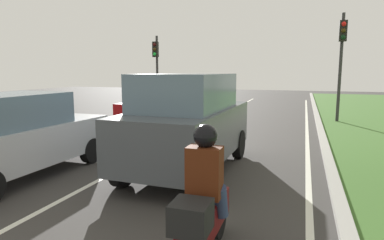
{
  "coord_description": "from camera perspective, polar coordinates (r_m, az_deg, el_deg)",
  "views": [
    {
      "loc": [
        3.42,
        1.47,
        2.34
      ],
      "look_at": [
        0.95,
        8.77,
        1.2
      ],
      "focal_mm": 30.97,
      "sensor_mm": 36.0,
      "label": 1
    }
  ],
  "objects": [
    {
      "name": "lane_line_center",
      "position": [
        13.39,
        0.5,
        -1.65
      ],
      "size": [
        0.12,
        32.0,
        0.01
      ],
      "primitive_type": "cube",
      "color": "silver",
      "rests_on": "ground"
    },
    {
      "name": "lane_line_right_edge",
      "position": [
        12.75,
        19.21,
        -2.64
      ],
      "size": [
        0.12,
        32.0,
        0.01
      ],
      "primitive_type": "cube",
      "color": "silver",
      "rests_on": "ground"
    },
    {
      "name": "car_sedan_left_lane",
      "position": [
        8.27,
        -27.94,
        -2.47
      ],
      "size": [
        1.92,
        4.34,
        1.86
      ],
      "rotation": [
        0.0,
        0.0,
        -0.02
      ],
      "color": "#B7BABF",
      "rests_on": "ground"
    },
    {
      "name": "traffic_light_overhead_left",
      "position": [
        20.26,
        -6.19,
        10.06
      ],
      "size": [
        0.32,
        0.5,
        4.43
      ],
      "color": "#2D2D2D",
      "rests_on": "ground"
    },
    {
      "name": "ground_plane",
      "position": [
        13.2,
        3.39,
        -1.83
      ],
      "size": [
        60.0,
        60.0,
        0.0
      ],
      "primitive_type": "plane",
      "color": "#383533"
    },
    {
      "name": "car_hatchback_far",
      "position": [
        14.14,
        -6.73,
        2.43
      ],
      "size": [
        1.79,
        3.73,
        1.78
      ],
      "rotation": [
        0.0,
        0.0,
        -0.02
      ],
      "color": "maroon",
      "rests_on": "ground"
    },
    {
      "name": "motorcycle",
      "position": [
        4.09,
        2.05,
        -17.21
      ],
      "size": [
        0.4,
        1.9,
        1.01
      ],
      "rotation": [
        0.0,
        0.0,
        0.01
      ],
      "color": "#590A0A",
      "rests_on": "ground"
    },
    {
      "name": "car_suv_ahead",
      "position": [
        7.71,
        -0.68,
        -0.35
      ],
      "size": [
        2.05,
        4.54,
        2.28
      ],
      "rotation": [
        0.0,
        0.0,
        -0.02
      ],
      "color": "#474C51",
      "rests_on": "ground"
    },
    {
      "name": "curb_right",
      "position": [
        12.75,
        21.47,
        -2.49
      ],
      "size": [
        0.24,
        48.0,
        0.12
      ],
      "primitive_type": "cube",
      "color": "#9E9B93",
      "rests_on": "ground"
    },
    {
      "name": "rider_person",
      "position": [
        3.91,
        2.29,
        -8.69
      ],
      "size": [
        0.5,
        0.4,
        1.16
      ],
      "rotation": [
        0.0,
        0.0,
        0.01
      ],
      "color": "#4C1E0C",
      "rests_on": "ground"
    },
    {
      "name": "traffic_light_near_right",
      "position": [
        16.42,
        24.37,
        10.87
      ],
      "size": [
        0.32,
        0.5,
        4.89
      ],
      "color": "#2D2D2D",
      "rests_on": "ground"
    }
  ]
}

